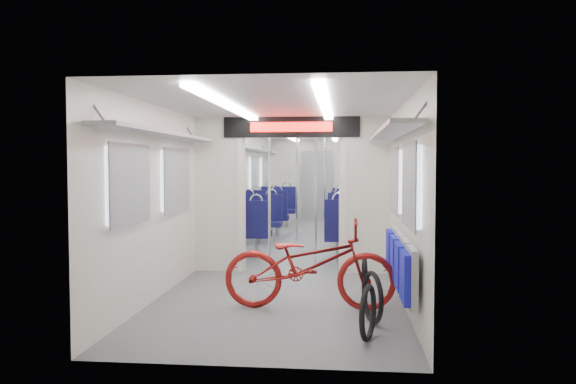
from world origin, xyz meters
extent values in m
plane|color=#515456|center=(0.00, 0.00, 0.00)|extent=(12.00, 12.00, 0.00)
cube|color=beige|center=(-1.45, 0.00, 1.15)|extent=(0.02, 12.00, 2.30)
cube|color=beige|center=(1.45, 0.00, 1.15)|extent=(0.02, 12.00, 2.30)
cube|color=beige|center=(0.00, 6.00, 1.15)|extent=(2.90, 0.02, 2.30)
cube|color=beige|center=(0.00, -6.00, 1.15)|extent=(2.90, 0.02, 2.30)
cube|color=silver|center=(0.00, 0.00, 2.30)|extent=(2.90, 12.00, 0.02)
cube|color=white|center=(-0.55, 0.00, 2.27)|extent=(0.12, 11.40, 0.04)
cube|color=white|center=(0.55, 0.00, 2.27)|extent=(0.12, 11.40, 0.04)
cube|color=beige|center=(-1.12, -2.00, 1.00)|extent=(0.65, 0.18, 2.00)
cube|color=beige|center=(1.12, -2.00, 1.00)|extent=(0.65, 0.18, 2.00)
cube|color=beige|center=(0.00, -2.00, 2.15)|extent=(2.90, 0.18, 0.30)
cylinder|color=beige|center=(-0.80, -2.00, 1.00)|extent=(0.20, 0.20, 2.00)
cylinder|color=beige|center=(0.80, -2.00, 1.00)|extent=(0.20, 0.20, 2.00)
cube|color=black|center=(0.00, -2.11, 2.15)|extent=(2.00, 0.03, 0.30)
cube|color=#FF0C07|center=(0.00, -2.13, 2.15)|extent=(1.20, 0.02, 0.14)
cube|color=#B3BDCE|center=(-1.42, -4.80, 1.40)|extent=(0.04, 1.00, 0.75)
cube|color=#B3BDCE|center=(1.42, -4.80, 1.40)|extent=(0.04, 1.00, 0.75)
cube|color=#B3BDCE|center=(-1.42, -3.20, 1.40)|extent=(0.04, 1.00, 0.75)
cube|color=#B3BDCE|center=(1.42, -3.20, 1.40)|extent=(0.04, 1.00, 0.75)
cube|color=#B3BDCE|center=(-1.42, -0.50, 1.40)|extent=(0.04, 1.00, 0.75)
cube|color=#B3BDCE|center=(1.42, -0.50, 1.40)|extent=(0.04, 1.00, 0.75)
cube|color=#B3BDCE|center=(-1.42, 1.40, 1.40)|extent=(0.04, 1.00, 0.75)
cube|color=#B3BDCE|center=(1.42, 1.40, 1.40)|extent=(0.04, 1.00, 0.75)
cube|color=#B3BDCE|center=(-1.42, 3.30, 1.40)|extent=(0.04, 1.00, 0.75)
cube|color=#B3BDCE|center=(1.42, 3.30, 1.40)|extent=(0.04, 1.00, 0.75)
cube|color=#B3BDCE|center=(-1.42, 5.10, 1.40)|extent=(0.04, 1.00, 0.75)
cube|color=#B3BDCE|center=(1.42, 5.10, 1.40)|extent=(0.04, 1.00, 0.75)
cube|color=gray|center=(-1.27, -4.00, 1.95)|extent=(0.30, 3.60, 0.04)
cube|color=gray|center=(1.27, -4.00, 1.95)|extent=(0.30, 3.60, 0.04)
cube|color=gray|center=(-1.27, 2.00, 1.95)|extent=(0.30, 7.60, 0.04)
cube|color=gray|center=(1.27, 2.00, 1.95)|extent=(0.30, 7.60, 0.04)
cube|color=gray|center=(0.00, 5.94, 1.00)|extent=(0.90, 0.05, 2.00)
imported|color=maroon|center=(0.39, -4.17, 0.50)|extent=(1.91, 0.68, 1.00)
cube|color=gray|center=(1.38, -5.19, 0.58)|extent=(0.06, 0.48, 0.54)
cube|color=#101094|center=(1.32, -5.19, 0.58)|extent=(0.06, 0.44, 0.46)
cube|color=gray|center=(1.38, -4.64, 0.58)|extent=(0.06, 0.48, 0.54)
cube|color=#101094|center=(1.32, -4.64, 0.58)|extent=(0.06, 0.44, 0.46)
cube|color=gray|center=(1.38, -4.09, 0.58)|extent=(0.06, 0.48, 0.54)
cube|color=#101094|center=(1.32, -4.09, 0.58)|extent=(0.06, 0.44, 0.46)
cube|color=gray|center=(1.38, -3.54, 0.58)|extent=(0.06, 0.48, 0.54)
cube|color=#101094|center=(1.32, -3.54, 0.58)|extent=(0.06, 0.44, 0.46)
torus|color=black|center=(0.99, -5.25, 0.24)|extent=(0.19, 0.51, 0.52)
torus|color=black|center=(1.06, -4.69, 0.24)|extent=(0.21, 0.53, 0.54)
torus|color=black|center=(1.01, -3.80, 0.23)|extent=(0.06, 0.51, 0.51)
cube|color=#0C0B34|center=(-0.70, -0.79, 0.40)|extent=(0.44, 0.41, 0.10)
cylinder|color=gray|center=(-0.70, -0.79, 0.17)|extent=(0.10, 0.10, 0.35)
cube|color=#0C0B34|center=(-0.70, -0.95, 0.72)|extent=(0.44, 0.08, 0.54)
torus|color=silver|center=(-0.70, -0.95, 0.99)|extent=(0.23, 0.03, 0.23)
cube|color=#0C0B34|center=(-0.70, 0.89, 0.40)|extent=(0.44, 0.41, 0.10)
cylinder|color=gray|center=(-0.70, 0.89, 0.17)|extent=(0.10, 0.10, 0.35)
cube|color=#0C0B34|center=(-0.70, 1.06, 0.72)|extent=(0.44, 0.08, 0.54)
torus|color=silver|center=(-0.70, 1.06, 0.99)|extent=(0.23, 0.03, 0.23)
cube|color=#0C0B34|center=(-1.17, -0.79, 0.40)|extent=(0.44, 0.41, 0.10)
cylinder|color=gray|center=(-1.17, -0.79, 0.17)|extent=(0.10, 0.10, 0.35)
cube|color=#0C0B34|center=(-1.17, -0.95, 0.72)|extent=(0.44, 0.08, 0.54)
torus|color=silver|center=(-1.17, -0.95, 0.99)|extent=(0.23, 0.03, 0.23)
cube|color=#0C0B34|center=(-1.17, 0.89, 0.40)|extent=(0.44, 0.41, 0.10)
cylinder|color=gray|center=(-1.17, 0.89, 0.17)|extent=(0.10, 0.10, 0.35)
cube|color=#0C0B34|center=(-1.17, 1.06, 0.72)|extent=(0.44, 0.08, 0.54)
torus|color=silver|center=(-1.17, 1.06, 0.99)|extent=(0.23, 0.03, 0.23)
cube|color=#0C0B34|center=(0.70, -1.06, 0.40)|extent=(0.48, 0.45, 0.10)
cylinder|color=gray|center=(0.70, -1.06, 0.17)|extent=(0.10, 0.10, 0.35)
cube|color=#0C0B34|center=(0.70, -1.25, 0.74)|extent=(0.48, 0.09, 0.59)
torus|color=silver|center=(0.70, -1.25, 1.04)|extent=(0.24, 0.03, 0.24)
cube|color=#0C0B34|center=(0.70, 0.75, 0.40)|extent=(0.48, 0.45, 0.10)
cylinder|color=gray|center=(0.70, 0.75, 0.17)|extent=(0.10, 0.10, 0.35)
cube|color=#0C0B34|center=(0.70, 0.93, 0.74)|extent=(0.48, 0.09, 0.59)
torus|color=silver|center=(0.70, 0.93, 1.04)|extent=(0.24, 0.03, 0.24)
cube|color=#0C0B34|center=(1.17, -1.06, 0.40)|extent=(0.48, 0.45, 0.10)
cylinder|color=gray|center=(1.17, -1.06, 0.17)|extent=(0.10, 0.10, 0.35)
cube|color=#0C0B34|center=(1.17, -1.25, 0.74)|extent=(0.48, 0.09, 0.59)
torus|color=silver|center=(1.17, -1.25, 1.04)|extent=(0.24, 0.03, 0.24)
cube|color=#0C0B34|center=(1.17, 0.75, 0.40)|extent=(0.48, 0.45, 0.10)
cylinder|color=gray|center=(1.17, 0.75, 0.17)|extent=(0.10, 0.10, 0.35)
cube|color=#0C0B34|center=(1.17, 0.93, 0.74)|extent=(0.48, 0.09, 0.59)
torus|color=silver|center=(1.17, 0.93, 1.04)|extent=(0.24, 0.03, 0.24)
cube|color=#0C0B34|center=(-0.70, 2.24, 0.40)|extent=(0.47, 0.44, 0.10)
cylinder|color=gray|center=(-0.70, 2.24, 0.17)|extent=(0.10, 0.10, 0.35)
cube|color=#0C0B34|center=(-0.70, 2.06, 0.74)|extent=(0.47, 0.08, 0.58)
torus|color=silver|center=(-0.70, 2.06, 1.03)|extent=(0.24, 0.03, 0.24)
cube|color=#0C0B34|center=(-0.70, 4.03, 0.40)|extent=(0.47, 0.44, 0.10)
cylinder|color=gray|center=(-0.70, 4.03, 0.17)|extent=(0.10, 0.10, 0.35)
cube|color=#0C0B34|center=(-0.70, 4.21, 0.74)|extent=(0.47, 0.08, 0.58)
torus|color=silver|center=(-0.70, 4.21, 1.03)|extent=(0.24, 0.03, 0.24)
cube|color=#0C0B34|center=(-1.17, 2.24, 0.40)|extent=(0.47, 0.44, 0.10)
cylinder|color=gray|center=(-1.17, 2.24, 0.17)|extent=(0.10, 0.10, 0.35)
cube|color=#0C0B34|center=(-1.17, 2.06, 0.74)|extent=(0.47, 0.08, 0.58)
torus|color=silver|center=(-1.17, 2.06, 1.03)|extent=(0.24, 0.03, 0.24)
cube|color=#0C0B34|center=(-1.17, 4.03, 0.40)|extent=(0.47, 0.44, 0.10)
cylinder|color=gray|center=(-1.17, 4.03, 0.17)|extent=(0.10, 0.10, 0.35)
cube|color=#0C0B34|center=(-1.17, 4.21, 0.74)|extent=(0.47, 0.08, 0.58)
torus|color=silver|center=(-1.17, 4.21, 1.03)|extent=(0.24, 0.03, 0.24)
cube|color=#0C0B34|center=(0.70, 2.85, 0.40)|extent=(0.43, 0.41, 0.10)
cylinder|color=gray|center=(0.70, 2.85, 0.17)|extent=(0.10, 0.10, 0.35)
cube|color=#0C0B34|center=(0.70, 2.69, 0.72)|extent=(0.43, 0.08, 0.53)
torus|color=silver|center=(0.70, 2.69, 0.98)|extent=(0.22, 0.03, 0.22)
cube|color=#0C0B34|center=(0.70, 4.49, 0.40)|extent=(0.43, 0.41, 0.10)
cylinder|color=gray|center=(0.70, 4.49, 0.17)|extent=(0.10, 0.10, 0.35)
cube|color=#0C0B34|center=(0.70, 4.66, 0.72)|extent=(0.43, 0.08, 0.53)
torus|color=silver|center=(0.70, 4.66, 0.98)|extent=(0.22, 0.03, 0.22)
cube|color=#0C0B34|center=(1.17, 2.85, 0.40)|extent=(0.43, 0.41, 0.10)
cylinder|color=gray|center=(1.17, 2.85, 0.17)|extent=(0.10, 0.10, 0.35)
cube|color=#0C0B34|center=(1.17, 2.69, 0.72)|extent=(0.43, 0.08, 0.53)
torus|color=silver|center=(1.17, 2.69, 0.98)|extent=(0.22, 0.03, 0.22)
cube|color=#0C0B34|center=(1.17, 4.49, 0.40)|extent=(0.43, 0.41, 0.10)
cylinder|color=gray|center=(1.17, 4.49, 0.17)|extent=(0.10, 0.10, 0.35)
cube|color=#0C0B34|center=(1.17, 4.66, 0.72)|extent=(0.43, 0.08, 0.53)
torus|color=silver|center=(1.17, 4.66, 0.98)|extent=(0.22, 0.03, 0.22)
cylinder|color=silver|center=(-0.39, -1.62, 1.15)|extent=(0.04, 0.04, 2.30)
cylinder|color=silver|center=(0.33, -1.59, 1.15)|extent=(0.04, 0.04, 2.30)
cylinder|color=silver|center=(-0.23, 1.72, 1.15)|extent=(0.04, 0.04, 2.30)
cylinder|color=silver|center=(0.36, 1.97, 1.15)|extent=(0.05, 0.05, 2.30)
camera|label=1|loc=(0.75, -10.31, 1.60)|focal=35.00mm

